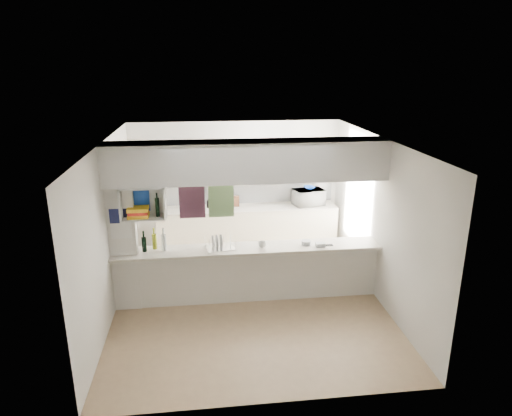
{
  "coord_description": "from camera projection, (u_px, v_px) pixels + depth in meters",
  "views": [
    {
      "loc": [
        -0.67,
        -6.61,
        3.69
      ],
      "look_at": [
        0.18,
        0.5,
        1.41
      ],
      "focal_mm": 32.0,
      "sensor_mm": 36.0,
      "label": 1
    }
  ],
  "objects": [
    {
      "name": "microwave",
      "position": [
        309.0,
        197.0,
        9.26
      ],
      "size": [
        0.67,
        0.53,
        0.33
      ],
      "primitive_type": "imported",
      "rotation": [
        0.0,
        0.0,
        3.39
      ],
      "color": "white",
      "rests_on": "bench_top"
    },
    {
      "name": "ceiling",
      "position": [
        248.0,
        141.0,
        6.66
      ],
      "size": [
        4.8,
        4.8,
        0.0
      ],
      "primitive_type": "plane",
      "color": "white",
      "rests_on": "wall_back"
    },
    {
      "name": "bowl",
      "position": [
        309.0,
        188.0,
        9.24
      ],
      "size": [
        0.22,
        0.22,
        0.05
      ],
      "primitive_type": "imported",
      "color": "#0E379E",
      "rests_on": "microwave"
    },
    {
      "name": "wall_back",
      "position": [
        236.0,
        185.0,
        9.32
      ],
      "size": [
        4.2,
        0.0,
        4.2
      ],
      "primitive_type": "plane",
      "rotation": [
        1.57,
        0.0,
        0.0
      ],
      "color": "silver",
      "rests_on": "floor"
    },
    {
      "name": "dish_rack",
      "position": [
        220.0,
        243.0,
        7.12
      ],
      "size": [
        0.49,
        0.4,
        0.23
      ],
      "rotation": [
        0.0,
        0.0,
        0.18
      ],
      "color": "silver",
      "rests_on": "breakfast_bar"
    },
    {
      "name": "servery_partition",
      "position": [
        237.0,
        203.0,
        6.93
      ],
      "size": [
        4.2,
        0.5,
        2.6
      ],
      "color": "silver",
      "rests_on": "floor"
    },
    {
      "name": "utensil_jar",
      "position": [
        209.0,
        204.0,
        9.12
      ],
      "size": [
        0.11,
        0.11,
        0.15
      ],
      "primitive_type": "cylinder",
      "color": "black",
      "rests_on": "bench_top"
    },
    {
      "name": "cubby_shelf",
      "position": [
        142.0,
        204.0,
        6.69
      ],
      "size": [
        0.65,
        0.35,
        0.5
      ],
      "color": "white",
      "rests_on": "bulkhead"
    },
    {
      "name": "wall_left",
      "position": [
        109.0,
        230.0,
        6.82
      ],
      "size": [
        0.0,
        4.8,
        4.8
      ],
      "primitive_type": "plane",
      "rotation": [
        1.57,
        0.0,
        1.57
      ],
      "color": "silver",
      "rests_on": "floor"
    },
    {
      "name": "floor",
      "position": [
        249.0,
        299.0,
        7.45
      ],
      "size": [
        4.8,
        4.8,
        0.0
      ],
      "primitive_type": "plane",
      "color": "#9D7C5B",
      "rests_on": "ground"
    },
    {
      "name": "knife_block",
      "position": [
        237.0,
        201.0,
        9.2
      ],
      "size": [
        0.11,
        0.09,
        0.21
      ],
      "primitive_type": "cube",
      "rotation": [
        0.0,
        0.0,
        -0.05
      ],
      "color": "#58331E",
      "rests_on": "bench_top"
    },
    {
      "name": "wall_right",
      "position": [
        379.0,
        219.0,
        7.29
      ],
      "size": [
        0.0,
        4.8,
        4.8
      ],
      "primitive_type": "plane",
      "rotation": [
        1.57,
        0.0,
        -1.57
      ],
      "color": "silver",
      "rests_on": "floor"
    },
    {
      "name": "cup",
      "position": [
        262.0,
        244.0,
        7.12
      ],
      "size": [
        0.14,
        0.14,
        0.1
      ],
      "primitive_type": "imported",
      "rotation": [
        0.0,
        0.0,
        0.14
      ],
      "color": "white",
      "rests_on": "dish_rack"
    },
    {
      "name": "kitchen_run",
      "position": [
        245.0,
        211.0,
        9.24
      ],
      "size": [
        3.6,
        0.63,
        2.24
      ],
      "color": "#EDE5C8",
      "rests_on": "floor"
    },
    {
      "name": "plastic_tubs",
      "position": [
        312.0,
        243.0,
        7.23
      ],
      "size": [
        0.49,
        0.23,
        0.07
      ],
      "color": "silver",
      "rests_on": "breakfast_bar"
    },
    {
      "name": "wine_bottles",
      "position": [
        155.0,
        242.0,
        7.03
      ],
      "size": [
        0.37,
        0.15,
        0.36
      ],
      "color": "black",
      "rests_on": "breakfast_bar"
    }
  ]
}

